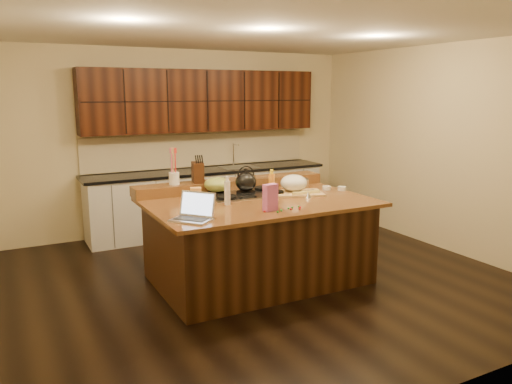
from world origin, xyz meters
TOP-DOWN VIEW (x-y plane):
  - room at (0.00, 0.00)m, footprint 5.52×5.02m
  - island at (0.00, 0.00)m, footprint 2.40×1.60m
  - back_ledge at (0.00, 0.70)m, footprint 2.40×0.30m
  - cooktop at (0.00, 0.30)m, footprint 0.92×0.52m
  - back_counter at (0.30, 2.23)m, footprint 3.70×0.66m
  - kettle at (0.00, 0.30)m, footprint 0.26×0.26m
  - green_bowl at (-0.30, 0.43)m, footprint 0.37×0.37m
  - laptop at (-0.92, -0.47)m, footprint 0.45×0.46m
  - oil_bottle at (0.19, 0.03)m, footprint 0.08×0.08m
  - vinegar_bottle at (-0.39, -0.05)m, footprint 0.07×0.07m
  - wooden_tray at (0.55, 0.12)m, footprint 0.64×0.55m
  - ramekin_a at (1.15, 0.02)m, footprint 0.12×0.12m
  - ramekin_b at (1.00, 0.13)m, footprint 0.12×0.12m
  - ramekin_c at (0.62, 0.19)m, footprint 0.12×0.12m
  - strainer_bowl at (0.81, 0.43)m, footprint 0.27×0.27m
  - kitchen_timer at (0.55, -0.16)m, footprint 0.10×0.10m
  - pink_bag at (-0.12, -0.50)m, footprint 0.16×0.10m
  - candy_plate at (-0.83, -0.31)m, footprint 0.22×0.22m
  - package_box at (-0.64, 0.22)m, footprint 0.13×0.11m
  - utensil_crock at (-0.72, 0.70)m, footprint 0.15×0.15m
  - knife_block at (-0.43, 0.70)m, footprint 0.15×0.21m
  - gumdrop_0 at (0.00, -0.38)m, footprint 0.02×0.02m
  - gumdrop_1 at (0.20, -0.51)m, footprint 0.02×0.02m
  - gumdrop_2 at (-0.06, -0.44)m, footprint 0.02×0.02m
  - gumdrop_3 at (-0.10, -0.61)m, footprint 0.02×0.02m
  - gumdrop_4 at (0.20, -0.54)m, footprint 0.02×0.02m
  - gumdrop_5 at (-0.03, -0.55)m, footprint 0.02×0.02m
  - gumdrop_6 at (0.07, -0.57)m, footprint 0.02×0.02m
  - gumdrop_7 at (-0.05, -0.58)m, footprint 0.02×0.02m
  - gumdrop_8 at (-0.07, -0.42)m, footprint 0.02×0.02m
  - gumdrop_9 at (0.07, -0.53)m, footprint 0.02×0.02m
  - gumdrop_10 at (0.16, -0.60)m, footprint 0.02×0.02m
  - gumdrop_11 at (-0.14, -0.43)m, footprint 0.02×0.02m
  - gumdrop_12 at (-0.21, -0.54)m, footprint 0.02×0.02m
  - gumdrop_13 at (0.12, -0.52)m, footprint 0.02×0.02m

SIDE VIEW (x-z plane):
  - island at x=0.00m, z-range 0.00..0.92m
  - candy_plate at x=-0.83m, z-range 0.92..0.93m
  - gumdrop_0 at x=0.00m, z-range 0.92..0.94m
  - gumdrop_1 at x=0.20m, z-range 0.92..0.94m
  - gumdrop_2 at x=-0.06m, z-range 0.92..0.94m
  - gumdrop_3 at x=-0.10m, z-range 0.92..0.94m
  - gumdrop_4 at x=0.20m, z-range 0.92..0.94m
  - gumdrop_5 at x=-0.03m, z-range 0.92..0.94m
  - gumdrop_6 at x=0.07m, z-range 0.92..0.94m
  - gumdrop_7 at x=-0.05m, z-range 0.92..0.94m
  - gumdrop_8 at x=-0.07m, z-range 0.92..0.94m
  - gumdrop_9 at x=0.07m, z-range 0.92..0.94m
  - gumdrop_10 at x=0.16m, z-range 0.92..0.94m
  - gumdrop_11 at x=-0.14m, z-range 0.92..0.94m
  - gumdrop_12 at x=-0.21m, z-range 0.92..0.94m
  - gumdrop_13 at x=0.12m, z-range 0.92..0.94m
  - cooktop at x=0.00m, z-range 0.91..0.96m
  - ramekin_a at x=1.15m, z-range 0.92..0.96m
  - ramekin_b at x=1.00m, z-range 0.92..0.96m
  - ramekin_c at x=0.62m, z-range 0.92..0.96m
  - kitchen_timer at x=0.55m, z-range 0.92..0.99m
  - strainer_bowl at x=0.81m, z-range 0.92..1.01m
  - back_ledge at x=0.00m, z-range 0.92..1.04m
  - back_counter at x=0.30m, z-range -0.22..2.18m
  - laptop at x=-0.92m, z-range 0.86..1.11m
  - package_box at x=-0.64m, z-range 0.92..1.08m
  - wooden_tray at x=0.55m, z-range 0.91..1.13m
  - vinegar_bottle at x=-0.39m, z-range 0.92..1.17m
  - green_bowl at x=-0.30m, z-range 0.97..1.13m
  - pink_bag at x=-0.12m, z-range 0.92..1.19m
  - oil_bottle at x=0.19m, z-range 0.92..1.19m
  - kettle at x=0.00m, z-range 0.97..1.18m
  - utensil_crock at x=-0.72m, z-range 1.04..1.18m
  - knife_block at x=-0.43m, z-range 1.04..1.28m
  - room at x=0.00m, z-range -0.01..2.71m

